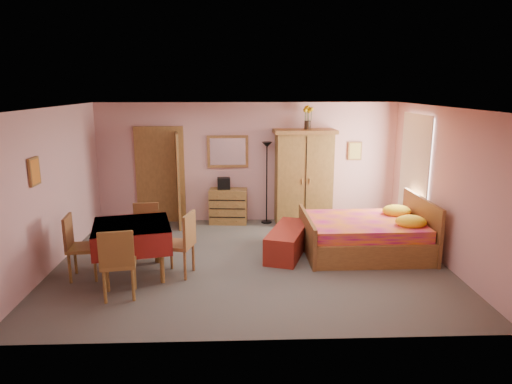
{
  "coord_description": "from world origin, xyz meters",
  "views": [
    {
      "loc": [
        -0.19,
        -7.35,
        2.93
      ],
      "look_at": [
        0.1,
        0.3,
        1.15
      ],
      "focal_mm": 32.0,
      "sensor_mm": 36.0,
      "label": 1
    }
  ],
  "objects_px": {
    "sunflower_vase": "(308,117)",
    "chair_north": "(146,233)",
    "floor_lamp": "(267,183)",
    "chair_west": "(84,247)",
    "wall_mirror": "(228,152)",
    "dining_table": "(133,250)",
    "chair_east": "(177,244)",
    "bed": "(364,226)",
    "chest_of_drawers": "(228,206)",
    "bench": "(288,241)",
    "wardrobe": "(303,177)",
    "chair_south": "(119,262)",
    "stereo": "(224,183)"
  },
  "relations": [
    {
      "from": "wall_mirror",
      "to": "dining_table",
      "type": "relative_size",
      "value": 0.77
    },
    {
      "from": "dining_table",
      "to": "chair_east",
      "type": "relative_size",
      "value": 1.12
    },
    {
      "from": "chest_of_drawers",
      "to": "bench",
      "type": "xyz_separation_m",
      "value": [
        1.1,
        -1.93,
        -0.14
      ]
    },
    {
      "from": "chair_west",
      "to": "wardrobe",
      "type": "bearing_deg",
      "value": 119.68
    },
    {
      "from": "chest_of_drawers",
      "to": "bed",
      "type": "bearing_deg",
      "value": -33.29
    },
    {
      "from": "dining_table",
      "to": "chair_west",
      "type": "relative_size",
      "value": 1.14
    },
    {
      "from": "wall_mirror",
      "to": "chair_east",
      "type": "bearing_deg",
      "value": -105.6
    },
    {
      "from": "chest_of_drawers",
      "to": "wall_mirror",
      "type": "bearing_deg",
      "value": 94.41
    },
    {
      "from": "chair_south",
      "to": "chair_west",
      "type": "bearing_deg",
      "value": 126.57
    },
    {
      "from": "wall_mirror",
      "to": "bed",
      "type": "bearing_deg",
      "value": -42.3
    },
    {
      "from": "bed",
      "to": "chair_south",
      "type": "height_order",
      "value": "chair_south"
    },
    {
      "from": "sunflower_vase",
      "to": "wall_mirror",
      "type": "bearing_deg",
      "value": 172.7
    },
    {
      "from": "bench",
      "to": "chest_of_drawers",
      "type": "bearing_deg",
      "value": 119.61
    },
    {
      "from": "wardrobe",
      "to": "chair_east",
      "type": "relative_size",
      "value": 2.0
    },
    {
      "from": "floor_lamp",
      "to": "bench",
      "type": "distance_m",
      "value": 2.05
    },
    {
      "from": "chair_east",
      "to": "bench",
      "type": "bearing_deg",
      "value": -50.9
    },
    {
      "from": "chest_of_drawers",
      "to": "bench",
      "type": "bearing_deg",
      "value": -55.98
    },
    {
      "from": "wall_mirror",
      "to": "dining_table",
      "type": "distance_m",
      "value": 3.5
    },
    {
      "from": "bed",
      "to": "chair_west",
      "type": "bearing_deg",
      "value": -169.19
    },
    {
      "from": "floor_lamp",
      "to": "chair_east",
      "type": "height_order",
      "value": "floor_lamp"
    },
    {
      "from": "chair_east",
      "to": "sunflower_vase",
      "type": "bearing_deg",
      "value": -26.95
    },
    {
      "from": "dining_table",
      "to": "bench",
      "type": "bearing_deg",
      "value": 18.42
    },
    {
      "from": "stereo",
      "to": "chair_west",
      "type": "xyz_separation_m",
      "value": [
        -2.08,
        -2.87,
        -0.38
      ]
    },
    {
      "from": "dining_table",
      "to": "chair_east",
      "type": "height_order",
      "value": "chair_east"
    },
    {
      "from": "wardrobe",
      "to": "chair_north",
      "type": "distance_m",
      "value": 3.67
    },
    {
      "from": "floor_lamp",
      "to": "bed",
      "type": "height_order",
      "value": "floor_lamp"
    },
    {
      "from": "bench",
      "to": "chair_north",
      "type": "xyz_separation_m",
      "value": [
        -2.47,
        -0.16,
        0.24
      ]
    },
    {
      "from": "sunflower_vase",
      "to": "bench",
      "type": "distance_m",
      "value": 2.88
    },
    {
      "from": "chest_of_drawers",
      "to": "floor_lamp",
      "type": "relative_size",
      "value": 0.45
    },
    {
      "from": "wall_mirror",
      "to": "wardrobe",
      "type": "bearing_deg",
      "value": -10.8
    },
    {
      "from": "dining_table",
      "to": "floor_lamp",
      "type": "bearing_deg",
      "value": 50.62
    },
    {
      "from": "dining_table",
      "to": "chair_south",
      "type": "bearing_deg",
      "value": -91.98
    },
    {
      "from": "bench",
      "to": "chair_east",
      "type": "distance_m",
      "value": 2.04
    },
    {
      "from": "chair_south",
      "to": "wall_mirror",
      "type": "bearing_deg",
      "value": 58.84
    },
    {
      "from": "sunflower_vase",
      "to": "chair_north",
      "type": "relative_size",
      "value": 0.52
    },
    {
      "from": "stereo",
      "to": "sunflower_vase",
      "type": "distance_m",
      "value": 2.27
    },
    {
      "from": "wardrobe",
      "to": "chair_east",
      "type": "distance_m",
      "value": 3.65
    },
    {
      "from": "floor_lamp",
      "to": "wardrobe",
      "type": "relative_size",
      "value": 0.87
    },
    {
      "from": "sunflower_vase",
      "to": "bed",
      "type": "height_order",
      "value": "sunflower_vase"
    },
    {
      "from": "chair_east",
      "to": "dining_table",
      "type": "bearing_deg",
      "value": 103.96
    },
    {
      "from": "wall_mirror",
      "to": "chair_west",
      "type": "height_order",
      "value": "wall_mirror"
    },
    {
      "from": "wall_mirror",
      "to": "wardrobe",
      "type": "relative_size",
      "value": 0.43
    },
    {
      "from": "floor_lamp",
      "to": "chair_west",
      "type": "xyz_separation_m",
      "value": [
        -3.01,
        -2.84,
        -0.38
      ]
    },
    {
      "from": "floor_lamp",
      "to": "chair_east",
      "type": "bearing_deg",
      "value": -119.6
    },
    {
      "from": "bed",
      "to": "dining_table",
      "type": "distance_m",
      "value": 4.01
    },
    {
      "from": "stereo",
      "to": "chair_south",
      "type": "relative_size",
      "value": 0.26
    },
    {
      "from": "stereo",
      "to": "wardrobe",
      "type": "xyz_separation_m",
      "value": [
        1.72,
        -0.07,
        0.14
      ]
    },
    {
      "from": "stereo",
      "to": "chair_north",
      "type": "distance_m",
      "value": 2.51
    },
    {
      "from": "chest_of_drawers",
      "to": "sunflower_vase",
      "type": "height_order",
      "value": "sunflower_vase"
    },
    {
      "from": "dining_table",
      "to": "chair_west",
      "type": "distance_m",
      "value": 0.74
    }
  ]
}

